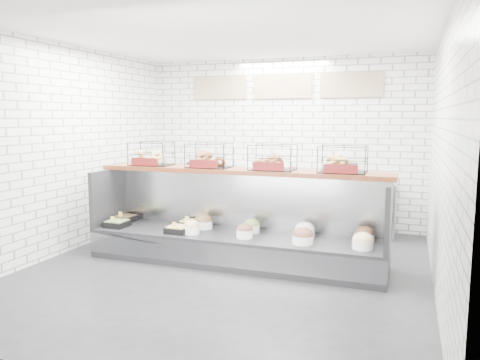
% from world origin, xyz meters
% --- Properties ---
extents(ground, '(5.50, 5.50, 0.00)m').
position_xyz_m(ground, '(0.00, 0.00, 0.00)').
color(ground, black).
rests_on(ground, ground).
extents(room_shell, '(5.02, 5.51, 3.01)m').
position_xyz_m(room_shell, '(0.00, 0.60, 2.06)').
color(room_shell, silver).
rests_on(room_shell, ground).
extents(display_case, '(4.00, 0.90, 1.20)m').
position_xyz_m(display_case, '(0.02, 0.35, 0.33)').
color(display_case, black).
rests_on(display_case, ground).
extents(bagel_shelf, '(4.10, 0.50, 0.40)m').
position_xyz_m(bagel_shelf, '(0.00, 0.52, 1.37)').
color(bagel_shelf, '#481F0F').
rests_on(bagel_shelf, display_case).
extents(prep_counter, '(4.00, 0.60, 1.20)m').
position_xyz_m(prep_counter, '(-0.01, 2.43, 0.47)').
color(prep_counter, '#93969B').
rests_on(prep_counter, ground).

